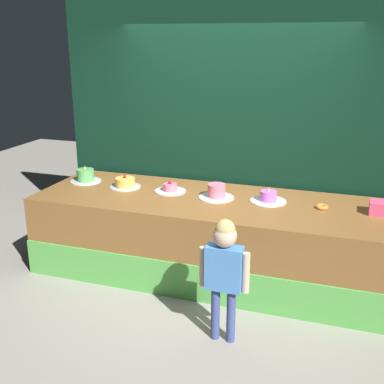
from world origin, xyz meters
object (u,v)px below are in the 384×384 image
object	(u,v)px
pink_box	(381,208)
cake_center	(170,189)
donut	(322,207)
child_figure	(224,264)
cake_far_right	(268,198)
cake_right	(216,192)
cake_far_left	(85,176)
cake_left	(125,183)

from	to	relation	value
pink_box	cake_center	size ratio (longest dim) A/B	0.60
cake_center	donut	bearing A→B (deg)	-1.34
child_figure	cake_far_right	bearing A→B (deg)	84.28
pink_box	cake_far_right	world-z (taller)	cake_far_right
cake_center	cake_right	bearing A→B (deg)	-5.30
cake_far_left	cake_center	bearing A→B (deg)	-2.14
cake_center	cake_far_right	world-z (taller)	cake_far_right
donut	cake_left	bearing A→B (deg)	179.40
pink_box	cake_center	distance (m)	2.08
pink_box	cake_far_left	xyz separation A→B (m)	(-3.11, 0.06, 0.00)
cake_left	cake_center	xyz separation A→B (m)	(0.52, 0.01, -0.02)
child_figure	donut	world-z (taller)	child_figure
child_figure	cake_far_left	size ratio (longest dim) A/B	3.03
child_figure	cake_right	size ratio (longest dim) A/B	2.92
cake_far_left	cake_far_right	world-z (taller)	cake_far_left
child_figure	pink_box	size ratio (longest dim) A/B	5.25
cake_center	cake_far_right	size ratio (longest dim) A/B	0.93
cake_left	cake_right	distance (m)	1.04
child_figure	cake_left	world-z (taller)	child_figure
cake_left	cake_center	world-z (taller)	cake_left
pink_box	cake_right	distance (m)	1.56
pink_box	cake_far_right	distance (m)	1.04
child_figure	cake_left	xyz separation A→B (m)	(-1.43, 1.20, 0.18)
pink_box	cake_left	size ratio (longest dim) A/B	0.59
cake_far_left	cake_center	xyz separation A→B (m)	(1.04, -0.04, -0.03)
cake_left	cake_center	size ratio (longest dim) A/B	1.02
cake_center	cake_far_right	bearing A→B (deg)	0.30
donut	cake_right	size ratio (longest dim) A/B	0.33
cake_far_left	cake_right	bearing A→B (deg)	-3.20
cake_far_left	cake_left	bearing A→B (deg)	-5.89
child_figure	pink_box	xyz separation A→B (m)	(1.16, 1.19, 0.19)
cake_far_left	cake_right	world-z (taller)	cake_far_left
child_figure	cake_center	world-z (taller)	child_figure
cake_far_left	child_figure	bearing A→B (deg)	-32.60
pink_box	cake_right	bearing A→B (deg)	-179.06
cake_center	cake_right	xyz separation A→B (m)	(0.52, -0.05, 0.03)
cake_far_left	cake_left	world-z (taller)	cake_far_left
donut	cake_left	distance (m)	2.08
pink_box	cake_far_right	bearing A→B (deg)	178.46
donut	cake_right	world-z (taller)	cake_right
child_figure	cake_far_left	xyz separation A→B (m)	(-1.95, 1.25, 0.20)
donut	pink_box	bearing A→B (deg)	1.54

